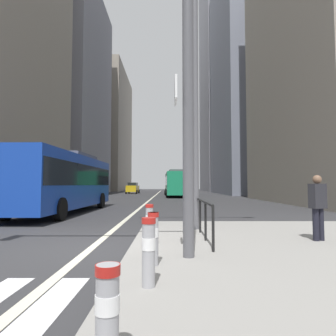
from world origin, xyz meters
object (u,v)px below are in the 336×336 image
car_oncoming_mid (131,188)px  pedestrian_waiting (316,204)px  car_receding_near (170,188)px  street_lamp_post (194,70)px  bollard_back (148,221)px  bollard_front (106,310)px  city_bus_blue_oncoming (63,179)px  bollard_right (152,236)px  city_bus_red_receding (174,183)px  bollard_left (147,248)px  traffic_signal_gantry (96,58)px

car_oncoming_mid → pedestrian_waiting: bearing=-77.3°
car_receding_near → street_lamp_post: bearing=-89.4°
bollard_back → bollard_front: bearing=-90.2°
car_receding_near → city_bus_blue_oncoming: bearing=-100.9°
car_receding_near → bollard_front: bearing=-91.2°
street_lamp_post → bollard_right: (-1.14, -4.17, -4.63)m
bollard_back → car_receding_near: bearing=88.7°
city_bus_red_receding → bollard_left: city_bus_red_receding is taller
bollard_front → bollard_right: bollard_right is taller
bollard_front → pedestrian_waiting: pedestrian_waiting is taller
bollard_right → bollard_front: bearing=-94.2°
bollard_front → bollard_right: bearing=85.8°
car_oncoming_mid → bollard_right: (5.99, -46.78, -0.33)m
traffic_signal_gantry → street_lamp_post: size_ratio=0.75×
car_oncoming_mid → street_lamp_post: street_lamp_post is taller
bollard_left → bollard_right: bearing=89.5°
city_bus_blue_oncoming → city_bus_red_receding: same height
pedestrian_waiting → car_oncoming_mid: bearing=102.7°
car_oncoming_mid → car_receding_near: size_ratio=0.93×
city_bus_blue_oncoming → bollard_back: (5.28, -8.96, -1.18)m
city_bus_blue_oncoming → traffic_signal_gantry: size_ratio=1.82×
city_bus_blue_oncoming → pedestrian_waiting: size_ratio=6.67×
city_bus_red_receding → street_lamp_post: (-0.12, -29.14, 3.45)m
bollard_left → pedestrian_waiting: bearing=39.4°
traffic_signal_gantry → bollard_front: traffic_signal_gantry is taller
city_bus_red_receding → car_oncoming_mid: 15.32m
street_lamp_post → bollard_right: street_lamp_post is taller
city_bus_red_receding → car_receding_near: bearing=93.2°
bollard_front → bollard_back: 4.87m
car_receding_near → pedestrian_waiting: size_ratio=2.72×
city_bus_blue_oncoming → bollard_left: bearing=-65.6°
car_receding_near → bollard_left: 44.08m
car_receding_near → bollard_back: (-0.91, -40.99, -0.33)m
city_bus_red_receding → bollard_front: 36.20m
pedestrian_waiting → bollard_right: bearing=-150.8°
city_bus_blue_oncoming → bollard_back: size_ratio=11.88×
city_bus_blue_oncoming → street_lamp_post: street_lamp_post is taller
traffic_signal_gantry → city_bus_red_receding: bearing=85.8°
bollard_front → bollard_right: 2.85m
city_bus_red_receding → bollard_back: size_ratio=11.98×
pedestrian_waiting → traffic_signal_gantry: bearing=-162.0°
car_oncoming_mid → car_receding_near: same height
city_bus_red_receding → traffic_signal_gantry: size_ratio=1.84×
car_oncoming_mid → traffic_signal_gantry: 46.57m
bollard_front → bollard_back: size_ratio=0.84×
city_bus_red_receding → street_lamp_post: size_ratio=1.38×
street_lamp_post → bollard_left: 7.08m
bollard_front → bollard_left: bollard_left is taller
car_receding_near → traffic_signal_gantry: size_ratio=0.74×
city_bus_blue_oncoming → car_receding_near: size_ratio=2.46×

